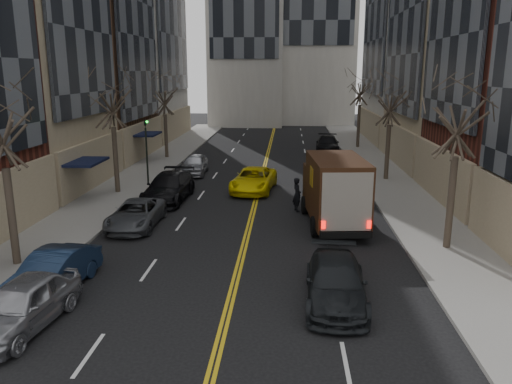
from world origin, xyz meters
TOP-DOWN VIEW (x-y plane):
  - sidewalk_left at (-9.00, 27.00)m, footprint 4.00×66.00m
  - sidewalk_right at (9.00, 27.00)m, footprint 4.00×66.00m
  - tree_lf_mid at (-8.80, 20.00)m, footprint 3.20×3.20m
  - tree_lf_far at (-8.80, 33.00)m, footprint 3.20×3.20m
  - tree_rt_near at (8.80, 11.00)m, footprint 3.20×3.20m
  - tree_rt_mid at (8.80, 25.00)m, footprint 3.20×3.20m
  - tree_rt_far at (8.80, 40.00)m, footprint 3.20×3.20m
  - traffic_signal at (-7.39, 22.00)m, footprint 0.29×0.26m
  - ups_truck at (4.20, 14.28)m, footprint 3.08×6.63m
  - observer_sedan at (3.54, 5.67)m, footprint 2.20×4.96m
  - taxi at (-0.30, 21.35)m, footprint 3.03×5.53m
  - pedestrian at (2.41, 16.77)m, footprint 0.66×0.80m
  - parked_lf_a at (-6.02, 3.34)m, footprint 2.30×4.64m
  - parked_lf_b at (-6.30, 5.90)m, footprint 2.07×4.50m
  - parked_lf_c at (-5.61, 13.39)m, footprint 2.18×4.70m
  - parked_lf_d at (-5.19, 18.60)m, footprint 2.49×5.67m
  - parked_lf_e at (-5.10, 26.45)m, footprint 1.89×4.40m
  - parked_rt_a at (5.10, 26.47)m, footprint 1.73×4.76m
  - parked_rt_b at (6.30, 27.42)m, footprint 3.20×5.75m
  - parked_rt_c at (5.61, 37.47)m, footprint 2.46×5.36m

SIDE VIEW (x-z plane):
  - sidewalk_left at x=-9.00m, z-range 0.00..0.15m
  - sidewalk_right at x=9.00m, z-range 0.00..0.15m
  - parked_lf_c at x=-5.61m, z-range 0.00..1.31m
  - observer_sedan at x=3.54m, z-range 0.00..1.42m
  - parked_lf_b at x=-6.30m, z-range 0.00..1.43m
  - taxi at x=-0.30m, z-range 0.00..1.47m
  - parked_lf_e at x=-5.10m, z-range 0.00..1.48m
  - parked_rt_c at x=5.61m, z-range 0.00..1.52m
  - parked_rt_b at x=6.30m, z-range 0.00..1.52m
  - parked_lf_a at x=-6.02m, z-range 0.00..1.52m
  - parked_rt_a at x=5.10m, z-range 0.00..1.56m
  - parked_lf_d at x=-5.19m, z-range 0.00..1.62m
  - pedestrian at x=2.41m, z-range 0.00..1.89m
  - ups_truck at x=4.20m, z-range 0.01..3.54m
  - traffic_signal at x=-7.39m, z-range 0.47..5.17m
  - tree_lf_far at x=-8.80m, z-range 1.97..10.08m
  - tree_rt_mid at x=8.80m, z-range 2.01..10.33m
  - tree_rt_near at x=8.80m, z-range 2.10..10.81m
  - tree_lf_mid at x=-8.80m, z-range 2.14..11.05m
  - tree_rt_far at x=8.80m, z-range 2.19..11.29m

